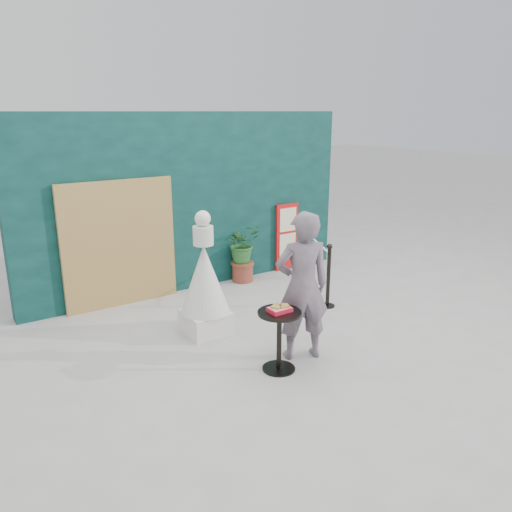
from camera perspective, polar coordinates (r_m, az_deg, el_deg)
name	(u,v)px	position (r m, az deg, el deg)	size (l,w,h in m)	color
ground	(307,351)	(6.64, 5.90, -10.76)	(60.00, 60.00, 0.00)	#ADAAA5
back_wall	(193,202)	(8.69, -7.24, 6.16)	(6.00, 0.30, 3.00)	#092B28
bamboo_fence	(120,244)	(8.08, -15.30, 1.31)	(1.80, 0.08, 2.00)	tan
woman	(302,286)	(6.13, 5.29, -3.48)	(0.69, 0.45, 1.88)	slate
menu_board	(287,237)	(9.70, 3.52, 2.17)	(0.50, 0.07, 1.30)	red
statue	(205,285)	(6.89, -5.89, -3.27)	(0.68, 0.68, 1.74)	silver
cafe_table	(279,331)	(5.97, 2.67, -8.60)	(0.52, 0.52, 0.75)	black
food_basket	(280,309)	(5.85, 2.71, -6.02)	(0.26, 0.19, 0.11)	red
planter	(242,249)	(9.00, -1.58, 0.86)	(0.63, 0.54, 1.06)	brown
stanchion_barrier	(316,264)	(8.58, 6.86, -0.88)	(0.84, 1.54, 1.03)	black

